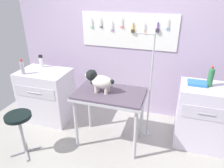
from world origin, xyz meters
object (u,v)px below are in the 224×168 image
cabinet_right (202,116)px  stool (19,122)px  grooming_arm (149,92)px  soda_bottle (211,77)px  grooming_table (110,98)px  dog (99,81)px  counter_left (47,95)px  pump_bottle_white (41,62)px

cabinet_right → stool: bearing=-157.8°
grooming_arm → soda_bottle: 0.82m
grooming_table → dog: size_ratio=2.28×
counter_left → cabinet_right: size_ratio=0.95×
grooming_arm → dog: size_ratio=3.76×
grooming_arm → cabinet_right: size_ratio=1.72×
stool → soda_bottle: (2.30, 0.96, 0.54)m
dog → grooming_table: bearing=6.5°
counter_left → cabinet_right: cabinet_right is taller
dog → pump_bottle_white: dog is taller
cabinet_right → pump_bottle_white: (-2.59, 0.09, 0.50)m
grooming_arm → soda_bottle: bearing=4.6°
cabinet_right → pump_bottle_white: bearing=178.0°
grooming_arm → pump_bottle_white: size_ratio=7.48×
cabinet_right → pump_bottle_white: pump_bottle_white is taller
counter_left → stool: counter_left is taller
soda_bottle → dog: bearing=-164.1°
grooming_arm → pump_bottle_white: 1.85m
counter_left → soda_bottle: size_ratio=3.18×
dog → stool: size_ratio=0.68×
grooming_table → soda_bottle: soda_bottle is taller
grooming_table → stool: size_ratio=1.55×
grooming_arm → dog: bearing=-152.0°
grooming_table → stool: bearing=-151.1°
soda_bottle → pump_bottle_white: bearing=178.6°
grooming_table → soda_bottle: 1.34m
cabinet_right → grooming_arm: bearing=-177.3°
dog → pump_bottle_white: 1.29m
counter_left → cabinet_right: (2.45, 0.08, 0.02)m
dog → counter_left: bearing=164.6°
stool → dog: bearing=31.9°
dog → stool: dog is taller
dog → soda_bottle: soda_bottle is taller
grooming_table → soda_bottle: (1.25, 0.38, 0.31)m
grooming_table → counter_left: bearing=167.1°
grooming_arm → pump_bottle_white: grooming_arm is taller
dog → counter_left: 1.23m
counter_left → stool: bearing=-79.2°
grooming_arm → counter_left: size_ratio=1.80×
grooming_table → soda_bottle: size_ratio=3.49×
dog → stool: 1.17m
stool → pump_bottle_white: pump_bottle_white is taller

